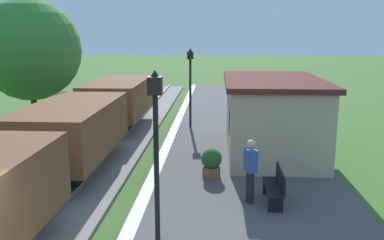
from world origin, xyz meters
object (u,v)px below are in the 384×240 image
Objects in this scene: freight_train at (73,133)px; tree_trackside_far at (30,50)px; bench_near_hut at (276,186)px; person_waiting at (250,169)px; station_hut at (272,116)px; potted_planter at (211,162)px; lamp_post_far at (190,73)px; lamp_post_near at (156,126)px.

tree_trackside_far reaches higher than freight_train.
bench_near_hut is 0.88× the size of person_waiting.
person_waiting is at bearing -103.43° from station_hut.
potted_planter is (4.62, -0.80, -0.67)m from freight_train.
lamp_post_far is (-1.10, 6.96, 2.08)m from potted_planter.
freight_train is at bearing -163.12° from station_hut.
person_waiting is 3.48m from lamp_post_near.
lamp_post_far is 0.60× the size of tree_trackside_far.
station_hut is at bearing -17.48° from tree_trackside_far.
lamp_post_far is (-3.28, 4.09, 1.15)m from station_hut.
person_waiting is 2.22m from potted_planter.
lamp_post_near is (-2.14, -2.23, 1.62)m from person_waiting.
tree_trackside_far is (-10.00, 8.05, 3.15)m from bench_near_hut.
tree_trackside_far is (-8.28, 6.16, 3.15)m from potted_planter.
person_waiting is at bearing -76.44° from lamp_post_far.
potted_planter is at bearing -81.03° from lamp_post_far.
lamp_post_far is at bearing 6.30° from tree_trackside_far.
potted_planter is (-1.04, 1.91, -0.46)m from person_waiting.
potted_planter is 10.80m from tree_trackside_far.
lamp_post_far is (0.00, 11.09, 0.00)m from lamp_post_near.
tree_trackside_far is (-9.32, 8.07, 2.69)m from person_waiting.
freight_train is 6.92m from bench_near_hut.
station_hut reaches higher than person_waiting.
lamp_post_far is at bearing 90.00° from lamp_post_near.
lamp_post_near is 1.00× the size of lamp_post_far.
lamp_post_near is at bearing -115.09° from station_hut.
freight_train is at bearing 170.14° from potted_planter.
lamp_post_near is at bearing -54.47° from freight_train.
freight_train is 5.24× the size of lamp_post_near.
lamp_post_far is at bearing 107.64° from bench_near_hut.
potted_planter is (-2.18, -2.87, -0.93)m from station_hut.
bench_near_hut is 0.82m from person_waiting.
bench_near_hut is at bearing 161.04° from person_waiting.
potted_planter is 7.34m from lamp_post_far.
bench_near_hut is at bearing -38.84° from tree_trackside_far.
tree_trackside_far is at bearing -173.70° from lamp_post_far.
freight_train is at bearing -55.65° from tree_trackside_far.
person_waiting is at bearing -25.57° from freight_train.
station_hut is 5.36m from lamp_post_far.
station_hut is at bearing 84.44° from bench_near_hut.
freight_train is 7.11m from station_hut.
person_waiting is at bearing -61.40° from potted_planter.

